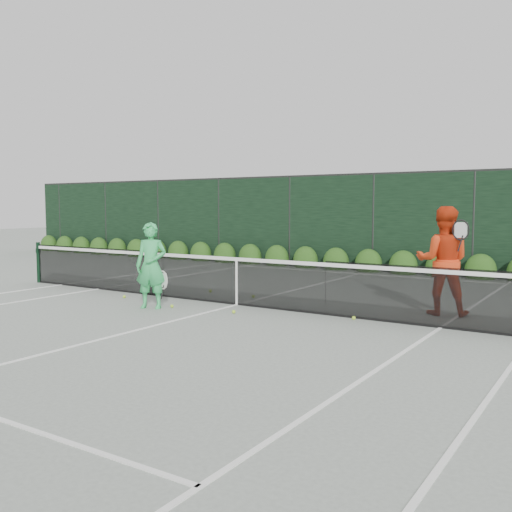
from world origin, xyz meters
The scene contains 8 objects.
ground centered at (0.00, 0.00, 0.00)m, with size 80.00×80.00×0.00m, color gray.
tennis_net centered at (-0.02, 0.00, 0.53)m, with size 12.90×0.10×1.07m.
player_woman centered at (-1.22, -1.21, 0.85)m, with size 0.73×0.62×1.70m.
player_man centered at (3.80, 1.24, 1.01)m, with size 1.14×0.99×2.02m.
court_lines centered at (0.00, 0.00, 0.01)m, with size 11.03×23.83×0.01m.
windscreen_fence centered at (0.00, -2.71, 1.51)m, with size 32.00×21.07×3.06m.
hedge_row centered at (0.00, 7.15, 0.23)m, with size 31.66×0.65×0.94m.
tennis_balls centered at (-0.35, -0.09, 0.03)m, with size 5.27×2.11×0.07m.
Camera 1 is at (6.60, -9.49, 2.02)m, focal length 40.00 mm.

